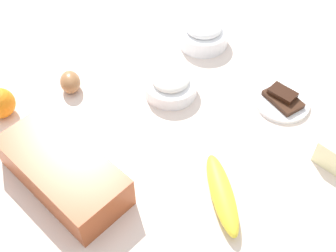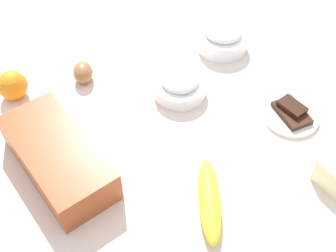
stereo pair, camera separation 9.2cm
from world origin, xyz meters
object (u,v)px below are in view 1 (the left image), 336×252
at_px(flour_bowl, 171,84).
at_px(orange_fruit, 0,103).
at_px(banana, 222,194).
at_px(chocolate_plate, 282,101).
at_px(sugar_bowl, 203,33).
at_px(egg_near_butter, 70,82).
at_px(loaf_pan, 63,171).

xyz_separation_m(flour_bowl, orange_fruit, (0.18, 0.36, 0.01)).
xyz_separation_m(banana, chocolate_plate, (0.11, -0.29, -0.01)).
relative_size(sugar_bowl, chocolate_plate, 1.04).
height_order(sugar_bowl, egg_near_butter, sugar_bowl).
bearing_deg(banana, chocolate_plate, -69.24).
height_order(egg_near_butter, chocolate_plate, egg_near_butter).
bearing_deg(banana, orange_fruit, 28.11).
height_order(banana, egg_near_butter, egg_near_butter).
relative_size(flour_bowl, egg_near_butter, 2.01).
relative_size(orange_fruit, chocolate_plate, 0.55).
xyz_separation_m(flour_bowl, egg_near_butter, (0.15, 0.19, -0.00)).
bearing_deg(chocolate_plate, loaf_pan, 77.95).
height_order(flour_bowl, sugar_bowl, sugar_bowl).
xyz_separation_m(loaf_pan, banana, (-0.22, -0.23, -0.02)).
distance_m(sugar_bowl, banana, 0.49).
bearing_deg(egg_near_butter, banana, -168.93).
distance_m(flour_bowl, orange_fruit, 0.40).
relative_size(loaf_pan, flour_bowl, 2.32).
distance_m(flour_bowl, sugar_bowl, 0.21).
distance_m(banana, chocolate_plate, 0.31).
distance_m(sugar_bowl, chocolate_plate, 0.29).
distance_m(loaf_pan, sugar_bowl, 0.55).
bearing_deg(banana, sugar_bowl, -35.54).
relative_size(loaf_pan, sugar_bowl, 2.20).
xyz_separation_m(flour_bowl, chocolate_plate, (-0.19, -0.19, -0.02)).
xyz_separation_m(orange_fruit, chocolate_plate, (-0.37, -0.55, -0.03)).
relative_size(banana, chocolate_plate, 1.46).
bearing_deg(banana, flour_bowl, -18.47).
distance_m(loaf_pan, orange_fruit, 0.26).
height_order(sugar_bowl, orange_fruit, same).
bearing_deg(flour_bowl, banana, 161.53).
bearing_deg(orange_fruit, banana, -151.89).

